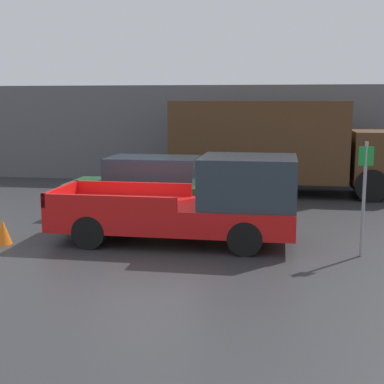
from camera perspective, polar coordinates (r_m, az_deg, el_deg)
ground_plane at (r=12.96m, az=-4.81°, el=-5.06°), size 60.00×60.00×0.00m
building_wall at (r=21.81m, az=1.18°, el=6.20°), size 28.00×0.15×3.91m
pickup_truck at (r=12.44m, az=0.84°, el=-1.13°), size 5.65×2.10×2.05m
car at (r=15.47m, az=-4.48°, el=0.57°), size 4.64×1.88×1.71m
delivery_truck at (r=19.14m, az=8.96°, el=5.09°), size 8.00×2.35×3.29m
parking_sign at (r=11.81m, az=17.88°, el=-0.08°), size 0.30×0.07×2.46m
traffic_cone at (r=13.20m, az=-19.50°, el=-4.01°), size 0.39×0.39×0.59m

